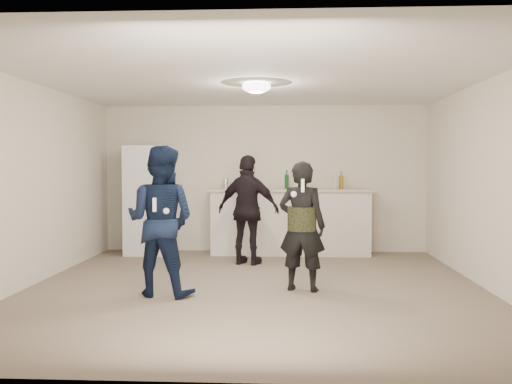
{
  "coord_description": "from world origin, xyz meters",
  "views": [
    {
      "loc": [
        0.37,
        -6.78,
        1.47
      ],
      "look_at": [
        0.0,
        0.2,
        1.15
      ],
      "focal_mm": 40.0,
      "sensor_mm": 36.0,
      "label": 1
    }
  ],
  "objects_px": {
    "shaker": "(226,183)",
    "man": "(160,221)",
    "counter": "(290,223)",
    "woman": "(302,226)",
    "fridge": "(149,200)",
    "spectator": "(248,210)"
  },
  "relations": [
    {
      "from": "shaker",
      "to": "man",
      "type": "xyz_separation_m",
      "value": [
        -0.4,
        -3.22,
        -0.33
      ]
    },
    {
      "from": "counter",
      "to": "woman",
      "type": "xyz_separation_m",
      "value": [
        0.12,
        -2.77,
        0.24
      ]
    },
    {
      "from": "counter",
      "to": "shaker",
      "type": "xyz_separation_m",
      "value": [
        -1.09,
        0.14,
        0.65
      ]
    },
    {
      "from": "fridge",
      "to": "shaker",
      "type": "height_order",
      "value": "fridge"
    },
    {
      "from": "counter",
      "to": "man",
      "type": "height_order",
      "value": "man"
    },
    {
      "from": "fridge",
      "to": "shaker",
      "type": "bearing_deg",
      "value": 9.37
    },
    {
      "from": "spectator",
      "to": "counter",
      "type": "bearing_deg",
      "value": -103.18
    },
    {
      "from": "man",
      "to": "fridge",
      "type": "bearing_deg",
      "value": -61.84
    },
    {
      "from": "fridge",
      "to": "woman",
      "type": "height_order",
      "value": "fridge"
    },
    {
      "from": "counter",
      "to": "man",
      "type": "relative_size",
      "value": 1.53
    },
    {
      "from": "shaker",
      "to": "woman",
      "type": "bearing_deg",
      "value": -67.44
    },
    {
      "from": "fridge",
      "to": "shaker",
      "type": "distance_m",
      "value": 1.32
    },
    {
      "from": "shaker",
      "to": "woman",
      "type": "relative_size",
      "value": 0.11
    },
    {
      "from": "fridge",
      "to": "spectator",
      "type": "distance_m",
      "value": 1.98
    },
    {
      "from": "man",
      "to": "counter",
      "type": "bearing_deg",
      "value": -103.75
    },
    {
      "from": "fridge",
      "to": "man",
      "type": "relative_size",
      "value": 1.06
    },
    {
      "from": "fridge",
      "to": "counter",
      "type": "bearing_deg",
      "value": 1.7
    },
    {
      "from": "counter",
      "to": "shaker",
      "type": "height_order",
      "value": "shaker"
    },
    {
      "from": "counter",
      "to": "spectator",
      "type": "distance_m",
      "value": 1.24
    },
    {
      "from": "shaker",
      "to": "spectator",
      "type": "xyz_separation_m",
      "value": [
        0.46,
        -1.16,
        -0.36
      ]
    },
    {
      "from": "man",
      "to": "shaker",
      "type": "bearing_deg",
      "value": -85.01
    },
    {
      "from": "shaker",
      "to": "counter",
      "type": "bearing_deg",
      "value": -7.27
    }
  ]
}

